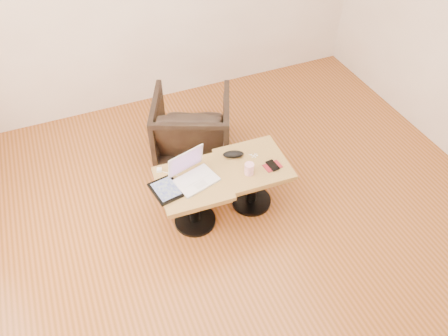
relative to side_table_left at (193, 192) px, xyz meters
name	(u,v)px	position (x,y,z in m)	size (l,w,h in m)	color
room_shell	(261,105)	(0.37, -0.34, 0.98)	(4.52, 4.52, 2.71)	brown
side_table_left	(193,192)	(0.00, 0.00, 0.00)	(0.57, 0.57, 0.49)	black
side_table_right	(253,173)	(0.54, 0.02, 0.00)	(0.56, 0.56, 0.49)	black
laptop	(193,174)	(0.02, 0.03, 0.17)	(0.38, 0.34, 0.23)	white
tablet	(166,190)	(-0.22, -0.01, 0.13)	(0.25, 0.29, 0.02)	black
charging_adapter	(159,170)	(-0.20, 0.22, 0.13)	(0.04, 0.04, 0.02)	white
glasses_case	(233,154)	(0.41, 0.14, 0.15)	(0.17, 0.08, 0.05)	black
striped_cup	(249,169)	(0.45, -0.08, 0.17)	(0.08, 0.08, 0.10)	pink
earbuds_tangle	(254,156)	(0.57, 0.08, 0.13)	(0.07, 0.05, 0.01)	white
phone_on_sleeve	(273,166)	(0.66, -0.09, 0.13)	(0.15, 0.13, 0.02)	maroon
armchair	(192,127)	(0.29, 0.83, -0.04)	(0.70, 0.72, 0.66)	black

